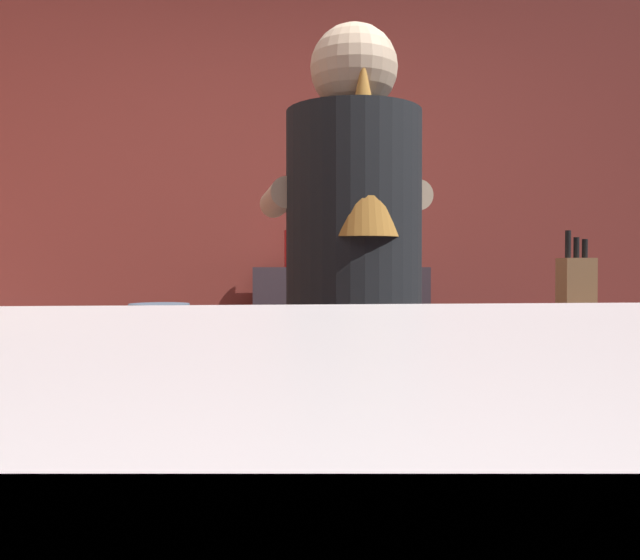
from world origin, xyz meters
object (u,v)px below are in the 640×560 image
(bottle_vinegar, at_px, (339,253))
(bottle_olive_oil, at_px, (393,250))
(bottle_soy, at_px, (396,249))
(bottle_hot_sauce, at_px, (292,246))
(chefs_knife, at_px, (422,320))
(bartender, at_px, (354,306))
(mixing_bowl, at_px, (159,312))
(knife_block, at_px, (576,288))

(bottle_vinegar, relative_size, bottle_olive_oil, 0.84)
(bottle_soy, xyz_separation_m, bottle_olive_oil, (-0.05, -0.16, -0.01))
(bottle_hot_sauce, bearing_deg, chefs_knife, -75.16)
(bartender, distance_m, bottle_hot_sauce, 1.69)
(bartender, height_order, bottle_olive_oil, bartender)
(bottle_vinegar, xyz_separation_m, bottle_olive_oil, (0.25, -0.10, 0.01))
(mixing_bowl, height_order, bottle_vinegar, bottle_vinegar)
(knife_block, relative_size, bottle_olive_oil, 1.30)
(bottle_soy, distance_m, bottle_hot_sauce, 0.53)
(bartender, bearing_deg, bottle_vinegar, -10.29)
(chefs_knife, bearing_deg, knife_block, -22.63)
(bartender, distance_m, bottle_olive_oil, 1.60)
(knife_block, distance_m, bottle_soy, 1.37)
(knife_block, height_order, bottle_olive_oil, bottle_olive_oil)
(bottle_vinegar, bearing_deg, knife_block, -65.06)
(bartender, xyz_separation_m, bottle_olive_oil, (0.43, 1.53, 0.18))
(bottle_hot_sauce, bearing_deg, knife_block, -57.91)
(knife_block, bearing_deg, bottle_soy, 102.43)
(mixing_bowl, xyz_separation_m, bottle_hot_sauce, (0.50, 1.15, 0.25))
(mixing_bowl, bearing_deg, bartender, -43.88)
(bottle_olive_oil, bearing_deg, bartender, -105.69)
(bottle_vinegar, bearing_deg, bottle_hot_sauce, 168.79)
(mixing_bowl, height_order, bottle_hot_sauce, bottle_hot_sauce)
(bottle_soy, distance_m, bottle_olive_oil, 0.17)
(bottle_vinegar, bearing_deg, bottle_soy, 11.17)
(knife_block, bearing_deg, bottle_vinegar, 114.94)
(knife_block, relative_size, mixing_bowl, 1.48)
(knife_block, relative_size, chefs_knife, 1.20)
(mixing_bowl, bearing_deg, bottle_olive_oil, 45.33)
(bartender, distance_m, knife_block, 0.85)
(chefs_knife, xyz_separation_m, bottle_vinegar, (-0.10, 1.23, 0.24))
(bottle_soy, relative_size, bottle_vinegar, 1.28)
(knife_block, height_order, bottle_vinegar, bottle_vinegar)
(chefs_knife, bearing_deg, bartender, -142.19)
(bartender, height_order, bottle_hot_sauce, bartender)
(knife_block, xyz_separation_m, mixing_bowl, (-1.32, 0.17, -0.08))
(mixing_bowl, xyz_separation_m, chefs_knife, (0.83, -0.13, -0.02))
(bartender, bearing_deg, bottle_hot_sauce, -2.11)
(mixing_bowl, relative_size, bottle_vinegar, 1.05)
(knife_block, distance_m, bottle_hot_sauce, 1.56)
(mixing_bowl, relative_size, bottle_hot_sauce, 0.72)
(bottle_soy, bearing_deg, chefs_knife, -98.65)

